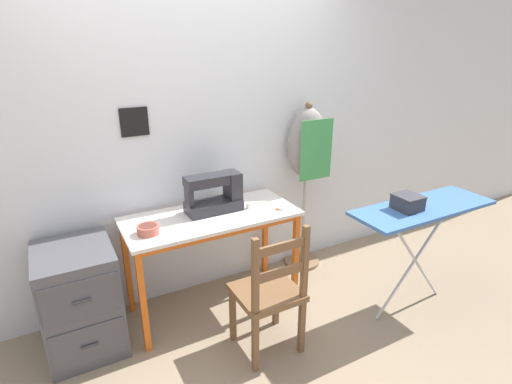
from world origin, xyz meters
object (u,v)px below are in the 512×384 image
scissors (282,210)px  wooden_chair (269,293)px  sewing_machine (216,194)px  filing_cabinet (80,299)px  fabric_bowl (148,229)px  storage_box (408,202)px  dress_form (307,151)px  ironing_board (423,212)px  thread_spool_near_machine (249,206)px

scissors → wooden_chair: size_ratio=0.14×
sewing_machine → filing_cabinet: bearing=-177.3°
fabric_bowl → storage_box: (1.62, -0.63, 0.10)m
sewing_machine → scissors: bearing=-28.5°
dress_form → ironing_board: dress_form is taller
sewing_machine → thread_spool_near_machine: size_ratio=10.31×
wooden_chair → filing_cabinet: (-1.06, 0.61, -0.07)m
ironing_board → dress_form: bearing=110.9°
dress_form → storage_box: bearing=-77.5°
dress_form → thread_spool_near_machine: bearing=-161.7°
scissors → filing_cabinet: 1.48m
thread_spool_near_machine → dress_form: size_ratio=0.03×
scissors → thread_spool_near_machine: (-0.20, 0.15, 0.02)m
filing_cabinet → dress_form: dress_form is taller
fabric_bowl → ironing_board: ironing_board is taller
fabric_bowl → thread_spool_near_machine: fabric_bowl is taller
storage_box → thread_spool_near_machine: bearing=141.3°
sewing_machine → wooden_chair: bearing=-84.3°
storage_box → dress_form: bearing=102.5°
wooden_chair → ironing_board: 1.24m
filing_cabinet → storage_box: size_ratio=4.04×
scissors → sewing_machine: bearing=151.5°
fabric_bowl → filing_cabinet: bearing=168.9°
storage_box → fabric_bowl: bearing=158.7°
wooden_chair → storage_box: (1.02, -0.11, 0.46)m
sewing_machine → storage_box: bearing=-35.2°
filing_cabinet → storage_box: storage_box is taller
ironing_board → scissors: bearing=145.9°
scissors → dress_form: size_ratio=0.09×
fabric_bowl → thread_spool_near_machine: size_ratio=3.52×
sewing_machine → filing_cabinet: 1.13m
scissors → thread_spool_near_machine: 0.25m
filing_cabinet → storage_box: bearing=-19.1°
sewing_machine → storage_box: size_ratio=2.33×
thread_spool_near_machine → storage_box: bearing=-38.7°
thread_spool_near_machine → wooden_chair: size_ratio=0.04×
wooden_chair → filing_cabinet: bearing=150.0°
fabric_bowl → storage_box: storage_box is taller
filing_cabinet → sewing_machine: bearing=2.7°
wooden_chair → filing_cabinet: wooden_chair is taller
ironing_board → filing_cabinet: bearing=161.7°
sewing_machine → storage_box: sewing_machine is taller
fabric_bowl → wooden_chair: bearing=-41.0°
fabric_bowl → wooden_chair: 0.87m
fabric_bowl → storage_box: 1.74m
thread_spool_near_machine → dress_form: bearing=18.3°
sewing_machine → thread_spool_near_machine: bearing=-18.6°
fabric_bowl → storage_box: size_ratio=0.80×
sewing_machine → storage_box: 1.33m
wooden_chair → filing_cabinet: 1.22m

